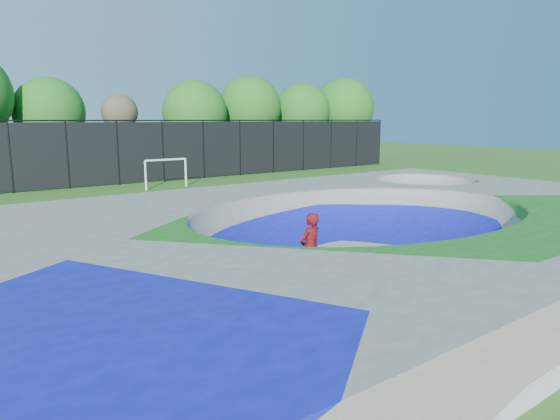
# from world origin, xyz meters

# --- Properties ---
(ground) EXTENTS (120.00, 120.00, 0.00)m
(ground) POSITION_xyz_m (0.00, 0.00, 0.00)
(ground) COLOR #305E1A
(ground) RESTS_ON ground
(skate_deck) EXTENTS (22.00, 14.00, 1.50)m
(skate_deck) POSITION_xyz_m (0.00, 0.00, 0.75)
(skate_deck) COLOR gray
(skate_deck) RESTS_ON ground
(skater) EXTENTS (0.73, 0.54, 1.83)m
(skater) POSITION_xyz_m (-2.92, -0.97, 0.91)
(skater) COLOR #B30E0F
(skater) RESTS_ON ground
(skateboard) EXTENTS (0.81, 0.35, 0.05)m
(skateboard) POSITION_xyz_m (-2.92, -0.97, 0.03)
(skateboard) COLOR black
(skateboard) RESTS_ON ground
(soccer_goal) EXTENTS (2.68, 0.12, 1.77)m
(soccer_goal) POSITION_xyz_m (1.70, 17.73, 1.22)
(soccer_goal) COLOR white
(soccer_goal) RESTS_ON ground
(fence) EXTENTS (48.09, 0.09, 4.04)m
(fence) POSITION_xyz_m (0.00, 21.00, 2.10)
(fence) COLOR black
(fence) RESTS_ON ground
(treeline) EXTENTS (52.27, 7.06, 8.28)m
(treeline) POSITION_xyz_m (1.93, 25.96, 4.99)
(treeline) COLOR #473923
(treeline) RESTS_ON ground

